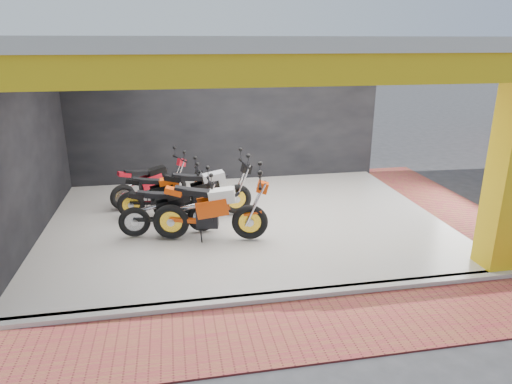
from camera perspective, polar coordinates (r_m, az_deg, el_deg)
ground at (r=7.81m, az=1.04°, el=-9.48°), size 80.00×80.00×0.00m
showroom_floor at (r=9.57m, az=-1.36°, el=-3.71°), size 8.00×6.00×0.10m
showroom_ceiling at (r=8.87m, az=-1.54°, el=18.06°), size 8.40×6.40×0.20m
back_wall at (r=12.09m, az=-3.83°, el=9.30°), size 8.20×0.20×3.50m
left_wall at (r=9.36m, az=-27.16°, el=4.64°), size 0.20×6.20×3.50m
corner_column at (r=8.14m, az=29.17°, el=2.54°), size 0.50×0.50×3.50m
header_beam_front at (r=5.94m, az=3.23°, el=15.00°), size 8.40×0.30×0.40m
header_beam_right at (r=10.30m, az=21.89°, el=15.18°), size 0.30×6.40×0.40m
floor_kerb at (r=6.92m, az=2.78°, el=-12.98°), size 8.00×0.20×0.10m
paver_front at (r=6.30m, az=4.47°, el=-16.86°), size 9.00×1.40×0.03m
paver_right at (r=11.33m, az=23.36°, el=-1.90°), size 1.40×7.00×0.03m
moto_hero at (r=8.33m, az=-0.78°, el=-1.69°), size 2.37×1.25×1.38m
moto_row_a at (r=9.60m, az=-2.47°, el=0.90°), size 2.26×1.05×1.34m
moto_row_b at (r=8.79m, az=-6.78°, el=-1.35°), size 1.99×0.78×1.20m
moto_row_c at (r=9.74m, az=-8.26°, el=0.44°), size 1.91×0.74×1.16m
moto_row_d at (r=10.70m, az=-10.17°, el=1.99°), size 2.03×1.40×1.16m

